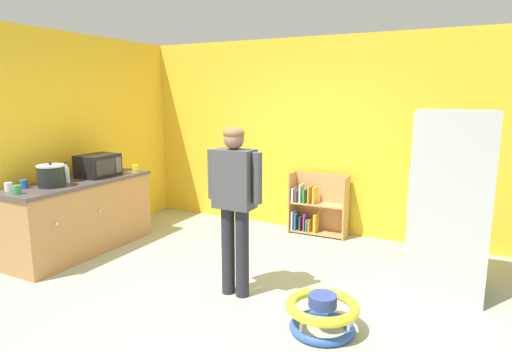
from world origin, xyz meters
TOP-DOWN VIEW (x-y plane):
  - ground_plane at (0.00, 0.00)m, footprint 12.00×12.00m
  - back_wall at (0.00, 2.33)m, footprint 5.20×0.06m
  - left_side_wall at (-2.63, 0.80)m, footprint 0.06×2.99m
  - kitchen_counter at (-2.20, 0.17)m, footprint 0.65×1.87m
  - refrigerator at (1.89, 1.01)m, footprint 0.73×0.68m
  - bookshelf at (0.14, 2.15)m, footprint 0.80×0.28m
  - standing_person at (0.08, -0.02)m, footprint 0.57×0.22m
  - baby_walker at (1.05, -0.29)m, footprint 0.60×0.60m
  - microwave at (-2.19, 0.47)m, footprint 0.37×0.48m
  - crock_pot at (-2.17, -0.23)m, footprint 0.30×0.30m
  - banana_bunch at (-2.31, 0.83)m, footprint 0.15×0.16m
  - clear_bottle at (-2.21, 0.00)m, footprint 0.07×0.07m
  - yellow_cup at (-1.99, 0.92)m, footprint 0.08×0.08m
  - green_cup at (-2.17, -0.65)m, footprint 0.08×0.08m
  - white_cup at (-2.38, -0.61)m, footprint 0.08×0.08m
  - blue_cup at (-2.37, -0.43)m, footprint 0.08×0.08m

SIDE VIEW (x-z plane):
  - ground_plane at x=0.00m, z-range 0.00..0.00m
  - baby_walker at x=1.05m, z-range 0.00..0.32m
  - bookshelf at x=0.14m, z-range -0.06..0.79m
  - kitchen_counter at x=-2.20m, z-range 0.00..0.90m
  - refrigerator at x=1.89m, z-range 0.00..1.78m
  - banana_bunch at x=-2.31m, z-range 0.91..0.95m
  - yellow_cup at x=-1.99m, z-range 0.90..0.99m
  - green_cup at x=-2.17m, z-range 0.90..0.99m
  - white_cup at x=-2.38m, z-range 0.90..0.99m
  - blue_cup at x=-2.37m, z-range 0.90..0.99m
  - standing_person at x=0.08m, z-range 0.16..1.80m
  - clear_bottle at x=-2.21m, z-range 0.88..1.12m
  - crock_pot at x=-2.17m, z-range 0.89..1.16m
  - microwave at x=-2.19m, z-range 0.90..1.18m
  - back_wall at x=0.00m, z-range 0.00..2.70m
  - left_side_wall at x=-2.63m, z-range 0.00..2.70m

